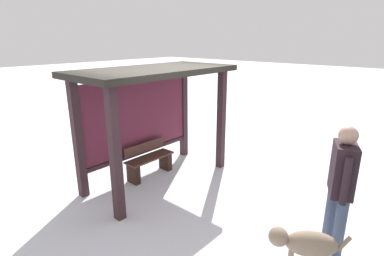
{
  "coord_description": "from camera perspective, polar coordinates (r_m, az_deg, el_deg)",
  "views": [
    {
      "loc": [
        -3.75,
        -4.23,
        2.8
      ],
      "look_at": [
        0.14,
        -0.79,
        1.24
      ],
      "focal_mm": 27.88,
      "sensor_mm": 36.0,
      "label": 1
    }
  ],
  "objects": [
    {
      "name": "ground_plane",
      "position": [
        6.31,
        -6.34,
        -9.69
      ],
      "size": [
        60.0,
        60.0,
        0.0
      ],
      "primitive_type": "plane",
      "color": "white"
    },
    {
      "name": "bus_shelter",
      "position": [
        5.89,
        -8.04,
        6.02
      ],
      "size": [
        3.15,
        1.55,
        2.28
      ],
      "color": "#342025",
      "rests_on": "ground"
    },
    {
      "name": "person_walking",
      "position": [
        4.35,
        26.66,
        -8.83
      ],
      "size": [
        0.64,
        0.42,
        1.77
      ],
      "color": "#2B1C23",
      "rests_on": "ground"
    },
    {
      "name": "bench_left_inside",
      "position": [
        6.38,
        -8.19,
        -6.29
      ],
      "size": [
        1.08,
        0.35,
        0.71
      ],
      "color": "#4F3029",
      "rests_on": "ground"
    },
    {
      "name": "dog",
      "position": [
        4.08,
        20.86,
        -20.05
      ],
      "size": [
        0.62,
        0.83,
        0.62
      ],
      "color": "gray",
      "rests_on": "ground"
    }
  ]
}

